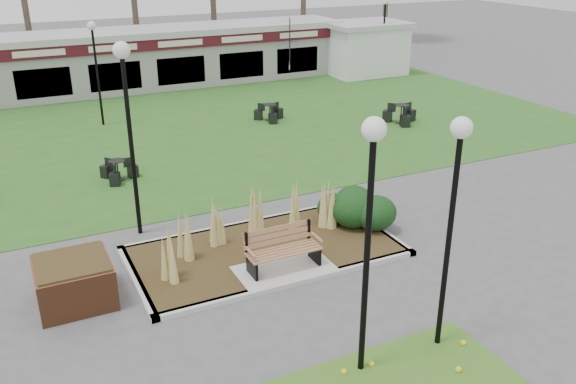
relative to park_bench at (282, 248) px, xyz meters
name	(u,v)px	position (x,y,z in m)	size (l,w,h in m)	color
ground	(287,276)	(0.00, -0.25, -0.59)	(100.00, 100.00, 0.00)	#515154
lawn	(152,133)	(0.00, 11.75, -0.58)	(34.00, 16.00, 0.02)	#255F1E
planting_bed	(309,227)	(1.27, 1.10, -0.22)	(6.75, 3.40, 1.27)	#332714
park_bench	(282,248)	(0.00, 0.00, 0.00)	(1.70, 0.66, 0.93)	#A17349
brick_planter	(74,281)	(-4.40, 0.75, -0.11)	(1.50, 1.50, 0.95)	brown
food_pavilion	(108,61)	(0.00, 19.71, 0.89)	(24.60, 3.40, 2.90)	#9B9A9D
service_hut	(365,48)	(13.50, 17.75, 0.86)	(4.40, 3.40, 2.83)	white
lamp_post_near_left	(370,195)	(-0.27, -3.75, 2.77)	(0.38, 0.38, 4.61)	black
lamp_post_near_right	(455,186)	(1.41, -3.75, 2.62)	(0.37, 0.37, 4.40)	black
lamp_post_mid_left	(126,98)	(-2.45, 3.37, 2.95)	(0.40, 0.40, 4.86)	black
lamp_post_mid_right	(95,51)	(-1.48, 13.80, 2.40)	(0.34, 0.34, 4.10)	black
lamp_post_far_right	(384,20)	(14.00, 16.75, 2.44)	(0.34, 0.34, 4.15)	black
bistro_set_b	(118,173)	(-2.19, 7.33, -0.35)	(1.12, 1.21, 0.65)	black
bistro_set_c	(270,115)	(4.87, 11.42, -0.34)	(1.26, 1.20, 0.68)	black
bistro_set_d	(401,117)	(9.53, 8.72, -0.31)	(1.37, 1.41, 0.76)	black
patio_umbrella	(290,55)	(8.89, 17.75, 0.79)	(2.05, 2.08, 2.20)	black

